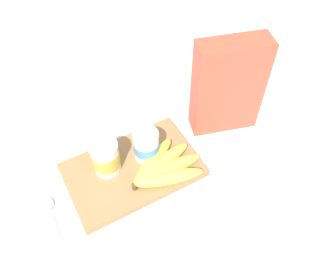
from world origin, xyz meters
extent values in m
plane|color=white|center=(0.00, 0.00, 0.00)|extent=(2.40, 2.40, 0.00)
cube|color=#A37A4C|center=(0.00, 0.00, 0.01)|extent=(0.34, 0.22, 0.02)
cube|color=#D85138|center=(0.31, 0.03, 0.14)|extent=(0.20, 0.12, 0.28)
cylinder|color=white|center=(-0.06, 0.03, 0.07)|extent=(0.07, 0.07, 0.09)
cylinder|color=gold|center=(-0.06, 0.03, 0.07)|extent=(0.07, 0.07, 0.05)
cylinder|color=silver|center=(-0.06, 0.03, 0.11)|extent=(0.07, 0.07, 0.00)
cylinder|color=white|center=(0.05, 0.02, 0.06)|extent=(0.07, 0.07, 0.09)
cylinder|color=#5193D1|center=(0.05, 0.02, 0.06)|extent=(0.07, 0.07, 0.03)
cylinder|color=silver|center=(0.05, 0.02, 0.11)|extent=(0.07, 0.07, 0.00)
ellipsoid|color=#E8DE51|center=(0.06, -0.08, 0.04)|extent=(0.18, 0.08, 0.03)
ellipsoid|color=#E8DE51|center=(0.07, -0.06, 0.04)|extent=(0.19, 0.04, 0.03)
ellipsoid|color=#E8DE51|center=(0.07, -0.04, 0.04)|extent=(0.19, 0.08, 0.04)
ellipsoid|color=#E8DE51|center=(0.05, -0.02, 0.04)|extent=(0.16, 0.11, 0.03)
cylinder|color=brown|center=(-0.02, -0.06, 0.03)|extent=(0.01, 0.01, 0.02)
cylinder|color=silver|center=(-0.23, -0.04, 0.00)|extent=(0.01, 0.11, 0.01)
ellipsoid|color=silver|center=(-0.22, 0.02, 0.01)|extent=(0.03, 0.04, 0.01)
camera|label=1|loc=(-0.16, -0.48, 0.76)|focal=36.10mm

